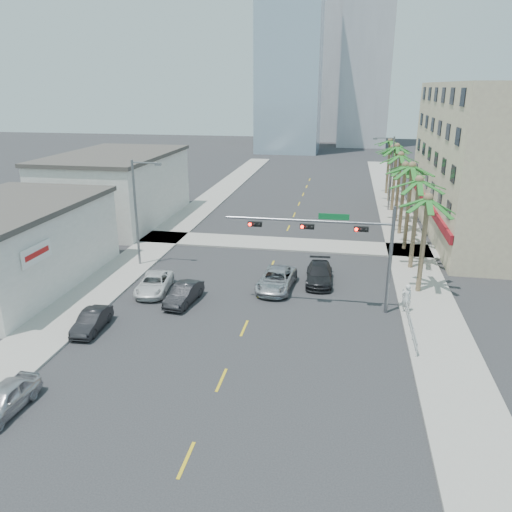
# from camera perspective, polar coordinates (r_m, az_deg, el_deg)

# --- Properties ---
(ground) EXTENTS (260.00, 260.00, 0.00)m
(ground) POSITION_cam_1_polar(r_m,az_deg,el_deg) (28.67, -2.98, -11.84)
(ground) COLOR #262628
(ground) RESTS_ON ground
(sidewalk_right) EXTENTS (4.00, 120.00, 0.15)m
(sidewalk_right) POSITION_cam_1_polar(r_m,az_deg,el_deg) (46.72, 17.31, -0.17)
(sidewalk_right) COLOR gray
(sidewalk_right) RESTS_ON ground
(sidewalk_left) EXTENTS (4.00, 120.00, 0.15)m
(sidewalk_left) POSITION_cam_1_polar(r_m,az_deg,el_deg) (49.62, -11.30, 1.43)
(sidewalk_left) COLOR gray
(sidewalk_left) RESTS_ON ground
(sidewalk_cross) EXTENTS (80.00, 4.00, 0.15)m
(sidewalk_cross) POSITION_cam_1_polar(r_m,az_deg,el_deg) (48.56, 2.89, 1.40)
(sidewalk_cross) COLOR gray
(sidewalk_cross) RESTS_ON ground
(building_right) EXTENTS (15.25, 28.00, 15.00)m
(building_right) POSITION_cam_1_polar(r_m,az_deg,el_deg) (56.79, 27.11, 9.62)
(building_right) COLOR tan
(building_right) RESTS_ON ground
(building_left_near) EXTENTS (10.00, 16.00, 6.00)m
(building_left_near) POSITION_cam_1_polar(r_m,az_deg,el_deg) (42.10, -26.43, 0.81)
(building_left_near) COLOR beige
(building_left_near) RESTS_ON ground
(building_left_far) EXTENTS (11.00, 18.00, 7.20)m
(building_left_far) POSITION_cam_1_polar(r_m,az_deg,el_deg) (58.84, -15.58, 7.38)
(building_left_far) COLOR beige
(building_left_far) RESTS_ON ground
(tower_far_left) EXTENTS (14.00, 14.00, 48.00)m
(tower_far_left) POSITION_cam_1_polar(r_m,az_deg,el_deg) (120.13, 3.92, 23.30)
(tower_far_left) COLOR #99B2C6
(tower_far_left) RESTS_ON ground
(tower_far_right) EXTENTS (12.00, 12.00, 60.00)m
(tower_far_right) POSITION_cam_1_polar(r_m,az_deg,el_deg) (134.88, 12.73, 24.99)
(tower_far_right) COLOR #ADADB2
(tower_far_right) RESTS_ON ground
(tower_far_center) EXTENTS (16.00, 16.00, 42.00)m
(tower_far_center) POSITION_cam_1_polar(r_m,az_deg,el_deg) (149.36, 7.34, 21.17)
(tower_far_center) COLOR #ADADB2
(tower_far_center) RESTS_ON ground
(traffic_signal_mast) EXTENTS (11.12, 0.54, 7.20)m
(traffic_signal_mast) POSITION_cam_1_polar(r_m,az_deg,el_deg) (33.32, 9.76, 1.90)
(traffic_signal_mast) COLOR slate
(traffic_signal_mast) RESTS_ON ground
(palm_tree_0) EXTENTS (4.80, 4.80, 7.80)m
(palm_tree_0) POSITION_cam_1_polar(r_m,az_deg,el_deg) (37.20, 19.07, 6.13)
(palm_tree_0) COLOR brown
(palm_tree_0) RESTS_ON ground
(palm_tree_1) EXTENTS (4.80, 4.80, 8.16)m
(palm_tree_1) POSITION_cam_1_polar(r_m,az_deg,el_deg) (42.19, 18.15, 8.12)
(palm_tree_1) COLOR brown
(palm_tree_1) RESTS_ON ground
(palm_tree_2) EXTENTS (4.80, 4.80, 8.52)m
(palm_tree_2) POSITION_cam_1_polar(r_m,az_deg,el_deg) (47.22, 17.42, 9.68)
(palm_tree_2) COLOR brown
(palm_tree_2) RESTS_ON ground
(palm_tree_3) EXTENTS (4.80, 4.80, 7.80)m
(palm_tree_3) POSITION_cam_1_polar(r_m,az_deg,el_deg) (52.43, 16.71, 9.81)
(palm_tree_3) COLOR brown
(palm_tree_3) RESTS_ON ground
(palm_tree_4) EXTENTS (4.80, 4.80, 8.16)m
(palm_tree_4) POSITION_cam_1_polar(r_m,az_deg,el_deg) (57.51, 16.23, 10.95)
(palm_tree_4) COLOR brown
(palm_tree_4) RESTS_ON ground
(palm_tree_5) EXTENTS (4.80, 4.80, 8.52)m
(palm_tree_5) POSITION_cam_1_polar(r_m,az_deg,el_deg) (62.61, 15.82, 11.89)
(palm_tree_5) COLOR brown
(palm_tree_5) RESTS_ON ground
(palm_tree_6) EXTENTS (4.80, 4.80, 7.80)m
(palm_tree_6) POSITION_cam_1_polar(r_m,az_deg,el_deg) (67.83, 15.40, 11.82)
(palm_tree_6) COLOR brown
(palm_tree_6) RESTS_ON ground
(palm_tree_7) EXTENTS (4.80, 4.80, 8.16)m
(palm_tree_7) POSITION_cam_1_polar(r_m,az_deg,el_deg) (72.95, 15.10, 12.58)
(palm_tree_7) COLOR brown
(palm_tree_7) RESTS_ON ground
(streetlight_left) EXTENTS (2.55, 0.25, 9.00)m
(streetlight_left) POSITION_cam_1_polar(r_m,az_deg,el_deg) (42.61, -13.35, 5.37)
(streetlight_left) COLOR slate
(streetlight_left) RESTS_ON ground
(streetlight_right) EXTENTS (2.55, 0.25, 9.00)m
(streetlight_right) POSITION_cam_1_polar(r_m,az_deg,el_deg) (62.91, 15.05, 9.48)
(streetlight_right) COLOR slate
(streetlight_right) RESTS_ON ground
(guardrail) EXTENTS (0.08, 8.08, 1.00)m
(guardrail) POSITION_cam_1_polar(r_m,az_deg,el_deg) (33.36, 17.10, -6.76)
(guardrail) COLOR silver
(guardrail) RESTS_ON ground
(car_parked_near) EXTENTS (1.80, 4.13, 1.39)m
(car_parked_near) POSITION_cam_1_polar(r_m,az_deg,el_deg) (27.07, -26.87, -14.40)
(car_parked_near) COLOR silver
(car_parked_near) RESTS_ON ground
(car_parked_mid) EXTENTS (1.53, 3.87, 1.25)m
(car_parked_mid) POSITION_cam_1_polar(r_m,az_deg,el_deg) (33.25, -18.26, -7.06)
(car_parked_mid) COLOR black
(car_parked_mid) RESTS_ON ground
(car_parked_far) EXTENTS (2.74, 4.96, 1.31)m
(car_parked_far) POSITION_cam_1_polar(r_m,az_deg,el_deg) (37.99, -11.56, -3.11)
(car_parked_far) COLOR silver
(car_parked_far) RESTS_ON ground
(car_lane_left) EXTENTS (1.93, 4.31, 1.37)m
(car_lane_left) POSITION_cam_1_polar(r_m,az_deg,el_deg) (35.74, -8.25, -4.30)
(car_lane_left) COLOR black
(car_lane_left) RESTS_ON ground
(car_lane_center) EXTENTS (2.82, 5.48, 1.48)m
(car_lane_center) POSITION_cam_1_polar(r_m,az_deg,el_deg) (37.79, 2.35, -2.71)
(car_lane_center) COLOR #BAB9BE
(car_lane_center) RESTS_ON ground
(car_lane_right) EXTENTS (2.21, 5.03, 1.44)m
(car_lane_right) POSITION_cam_1_polar(r_m,az_deg,el_deg) (39.23, 7.24, -2.06)
(car_lane_right) COLOR black
(car_lane_right) RESTS_ON ground
(pedestrian) EXTENTS (0.80, 0.62, 1.95)m
(pedestrian) POSITION_cam_1_polar(r_m,az_deg,el_deg) (35.09, 16.81, -4.63)
(pedestrian) COLOR silver
(pedestrian) RESTS_ON sidewalk_right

